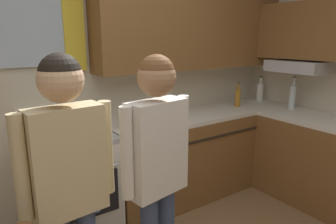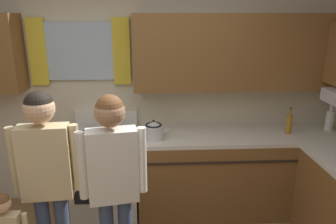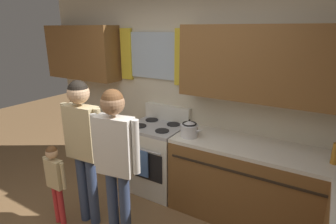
% 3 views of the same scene
% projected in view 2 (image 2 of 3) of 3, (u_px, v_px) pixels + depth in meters
% --- Properties ---
extents(back_wall_unit, '(4.60, 0.42, 2.60)m').
position_uv_depth(back_wall_unit, '(136.00, 75.00, 3.40)').
color(back_wall_unit, beige).
rests_on(back_wall_unit, ground).
extents(kitchen_counter_run, '(2.21, 1.98, 0.90)m').
position_uv_depth(kitchen_counter_run, '(279.00, 189.00, 3.15)').
color(kitchen_counter_run, brown).
rests_on(kitchen_counter_run, ground).
extents(stove_oven, '(0.68, 0.67, 1.10)m').
position_uv_depth(stove_oven, '(106.00, 173.00, 3.42)').
color(stove_oven, silver).
rests_on(stove_oven, ground).
extents(bottle_milk_white, '(0.08, 0.08, 0.31)m').
position_uv_depth(bottle_milk_white, '(330.00, 120.00, 3.43)').
color(bottle_milk_white, white).
rests_on(bottle_milk_white, kitchen_counter_run).
extents(bottle_oil_amber, '(0.06, 0.06, 0.29)m').
position_uv_depth(bottle_oil_amber, '(289.00, 124.00, 3.34)').
color(bottle_oil_amber, '#B27223').
rests_on(bottle_oil_amber, kitchen_counter_run).
extents(stovetop_kettle, '(0.27, 0.20, 0.21)m').
position_uv_depth(stovetop_kettle, '(154.00, 130.00, 3.18)').
color(stovetop_kettle, silver).
rests_on(stovetop_kettle, kitchen_counter_run).
extents(adult_holding_child, '(0.50, 0.22, 1.61)m').
position_uv_depth(adult_holding_child, '(47.00, 170.00, 2.33)').
color(adult_holding_child, '#38476B').
rests_on(adult_holding_child, ground).
extents(adult_in_plaid, '(0.49, 0.22, 1.59)m').
position_uv_depth(adult_in_plaid, '(113.00, 173.00, 2.30)').
color(adult_in_plaid, '#38476B').
rests_on(adult_in_plaid, ground).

